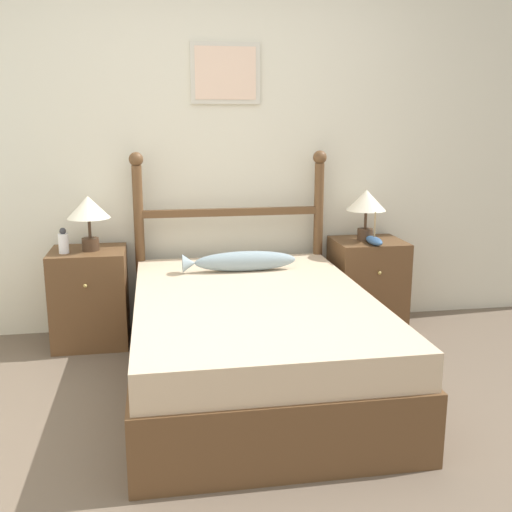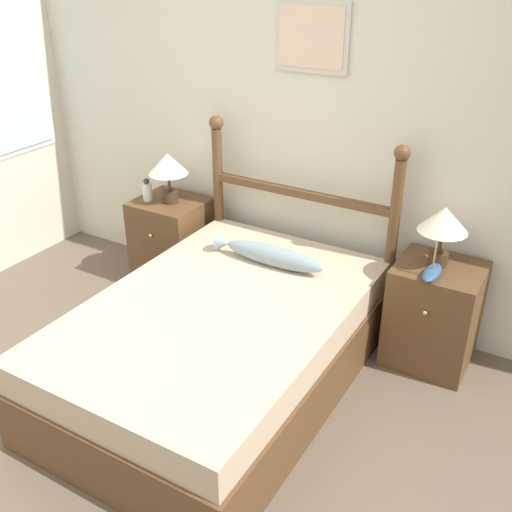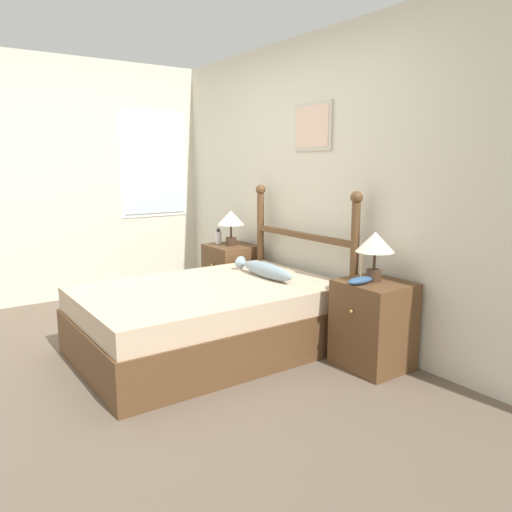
% 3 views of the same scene
% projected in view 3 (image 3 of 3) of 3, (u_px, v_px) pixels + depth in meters
% --- Properties ---
extents(ground_plane, '(16.00, 16.00, 0.00)m').
position_uv_depth(ground_plane, '(129.00, 364.00, 3.70)').
color(ground_plane, brown).
extents(wall_back, '(6.40, 0.08, 2.55)m').
position_uv_depth(wall_back, '(309.00, 185.00, 4.44)').
color(wall_back, beige).
rests_on(wall_back, ground_plane).
extents(wall_left, '(0.08, 6.40, 2.55)m').
position_uv_depth(wall_left, '(50.00, 181.00, 5.19)').
color(wall_left, beige).
rests_on(wall_left, ground_plane).
extents(bed, '(1.32, 1.97, 0.53)m').
position_uv_depth(bed, '(209.00, 319.00, 3.93)').
color(bed, brown).
rests_on(bed, ground_plane).
extents(headboard, '(1.35, 0.10, 1.26)m').
position_uv_depth(headboard, '(302.00, 251.00, 4.38)').
color(headboard, brown).
rests_on(headboard, ground_plane).
extents(nightstand_left, '(0.48, 0.46, 0.64)m').
position_uv_depth(nightstand_left, '(231.00, 275.00, 5.16)').
color(nightstand_left, brown).
rests_on(nightstand_left, ground_plane).
extents(nightstand_right, '(0.48, 0.46, 0.64)m').
position_uv_depth(nightstand_right, '(373.00, 325.00, 3.61)').
color(nightstand_right, brown).
rests_on(nightstand_right, ground_plane).
extents(table_lamp_left, '(0.27, 0.27, 0.36)m').
position_uv_depth(table_lamp_left, '(231.00, 220.00, 5.02)').
color(table_lamp_left, '#422D1E').
rests_on(table_lamp_left, nightstand_left).
extents(table_lamp_right, '(0.27, 0.27, 0.36)m').
position_uv_depth(table_lamp_right, '(375.00, 245.00, 3.53)').
color(table_lamp_right, '#422D1E').
rests_on(table_lamp_right, nightstand_right).
extents(bottle, '(0.06, 0.06, 0.16)m').
position_uv_depth(bottle, '(219.00, 237.00, 5.15)').
color(bottle, white).
rests_on(bottle, nightstand_left).
extents(model_boat, '(0.08, 0.23, 0.22)m').
position_uv_depth(model_boat, '(360.00, 280.00, 3.48)').
color(model_boat, '#335684').
rests_on(model_boat, nightstand_right).
extents(fish_pillow, '(0.73, 0.12, 0.13)m').
position_uv_depth(fish_pillow, '(264.00, 270.00, 4.17)').
color(fish_pillow, '#8499A3').
rests_on(fish_pillow, bed).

